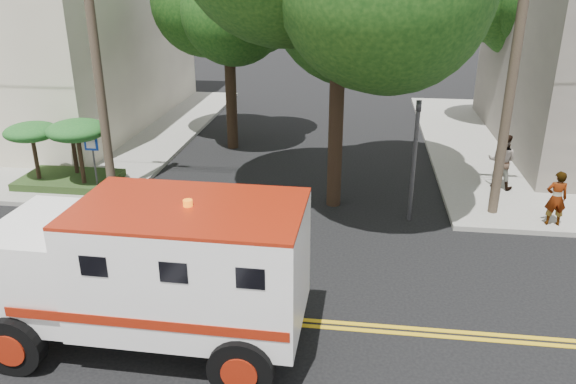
# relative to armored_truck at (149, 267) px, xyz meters

# --- Properties ---
(ground) EXTENTS (100.00, 100.00, 0.00)m
(ground) POSITION_rel_armored_truck_xyz_m (1.60, 1.05, -1.73)
(ground) COLOR black
(ground) RESTS_ON ground
(sidewalk_nw) EXTENTS (17.00, 17.00, 0.15)m
(sidewalk_nw) POSITION_rel_armored_truck_xyz_m (-11.90, 14.55, -1.65)
(sidewalk_nw) COLOR gray
(sidewalk_nw) RESTS_ON ground
(utility_pole_left) EXTENTS (0.28, 0.28, 9.00)m
(utility_pole_left) POSITION_rel_armored_truck_xyz_m (-4.00, 7.05, 2.77)
(utility_pole_left) COLOR #382D23
(utility_pole_left) RESTS_ON ground
(utility_pole_right) EXTENTS (0.28, 0.28, 9.00)m
(utility_pole_right) POSITION_rel_armored_truck_xyz_m (7.90, 7.25, 2.77)
(utility_pole_right) COLOR #382D23
(utility_pole_right) RESTS_ON ground
(tree_left) EXTENTS (4.48, 4.20, 7.70)m
(tree_left) POSITION_rel_armored_truck_xyz_m (-1.07, 12.84, 4.00)
(tree_left) COLOR black
(tree_left) RESTS_ON ground
(traffic_signal) EXTENTS (0.15, 0.18, 3.60)m
(traffic_signal) POSITION_rel_armored_truck_xyz_m (5.40, 6.65, 0.50)
(traffic_signal) COLOR #3F3F42
(traffic_signal) RESTS_ON ground
(accessibility_sign) EXTENTS (0.45, 0.10, 2.02)m
(accessibility_sign) POSITION_rel_armored_truck_xyz_m (-4.60, 7.22, -0.36)
(accessibility_sign) COLOR #3F3F42
(accessibility_sign) RESTS_ON ground
(palm_planter) EXTENTS (3.52, 2.63, 2.36)m
(palm_planter) POSITION_rel_armored_truck_xyz_m (-5.83, 7.68, -0.08)
(palm_planter) COLOR #1E3314
(palm_planter) RESTS_ON sidewalk_nw
(armored_truck) EXTENTS (6.71, 2.81, 3.04)m
(armored_truck) POSITION_rel_armored_truck_xyz_m (0.00, 0.00, 0.00)
(armored_truck) COLOR white
(armored_truck) RESTS_ON ground
(pedestrian_a) EXTENTS (0.59, 0.39, 1.61)m
(pedestrian_a) POSITION_rel_armored_truck_xyz_m (9.40, 6.55, -0.77)
(pedestrian_a) COLOR gray
(pedestrian_a) RESTS_ON sidewalk_ne
(pedestrian_b) EXTENTS (1.10, 0.99, 1.85)m
(pedestrian_b) POSITION_rel_armored_truck_xyz_m (8.50, 9.37, -0.65)
(pedestrian_b) COLOR gray
(pedestrian_b) RESTS_ON sidewalk_ne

